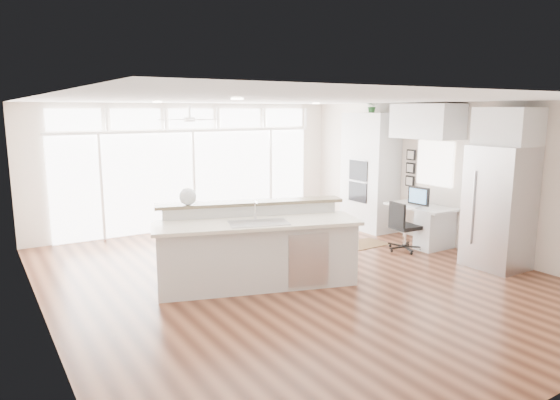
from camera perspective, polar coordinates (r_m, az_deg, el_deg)
floor at (r=7.86m, az=1.52°, el=-8.83°), size 7.00×8.00×0.02m
ceiling at (r=7.43m, az=1.63°, el=11.34°), size 7.00×8.00×0.02m
wall_back at (r=11.04m, az=-10.05°, el=3.82°), size 7.00×0.04×2.70m
wall_front at (r=4.82m, az=29.16°, el=-5.62°), size 7.00×0.04×2.70m
wall_left at (r=6.32m, az=-25.87°, el=-1.81°), size 0.04×8.00×2.70m
wall_right at (r=9.89m, az=18.72°, el=2.69°), size 0.04×8.00×2.70m
glass_wall at (r=11.03m, az=-9.89°, el=2.24°), size 5.80×0.06×2.08m
transom_row at (r=10.92m, az=-10.10°, el=9.17°), size 5.90×0.06×0.40m
desk_window at (r=10.02m, az=17.31°, el=4.02°), size 0.04×0.85×0.85m
ceiling_fan at (r=9.68m, az=-10.31°, el=9.63°), size 1.16×1.16×0.32m
recessed_lights at (r=7.59m, az=0.77°, el=11.17°), size 3.40×3.00×0.02m
oven_cabinet at (r=10.89m, az=10.24°, el=3.19°), size 0.64×1.20×2.50m
desk_nook at (r=9.96m, az=15.72°, el=-2.76°), size 0.72×1.30×0.76m
upper_cabinets at (r=9.76m, az=16.44°, el=8.62°), size 0.64×1.30×0.64m
refrigerator at (r=8.83m, az=23.75°, el=-0.78°), size 0.76×0.90×2.00m
fridge_cabinet at (r=8.75m, az=24.59°, el=7.65°), size 0.64×0.90×0.60m
framed_photos at (r=10.45m, az=14.69°, el=3.56°), size 0.06×0.22×0.80m
kitchen_island at (r=7.31m, az=-2.62°, el=-5.36°), size 3.19×1.99×1.19m
rug at (r=9.81m, az=9.63°, el=-4.97°), size 0.83×0.61×0.01m
office_chair at (r=9.44m, az=14.13°, el=-2.96°), size 0.50×0.47×0.90m
fishbowl at (r=7.42m, az=-10.50°, el=0.42°), size 0.34×0.34×0.26m
monitor at (r=9.80m, az=15.56°, el=0.45°), size 0.12×0.47×0.39m
keyboard at (r=9.71m, az=14.83°, el=-0.72°), size 0.12×0.30×0.01m
potted_plant at (r=10.81m, az=10.47°, el=10.37°), size 0.26×0.29×0.22m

